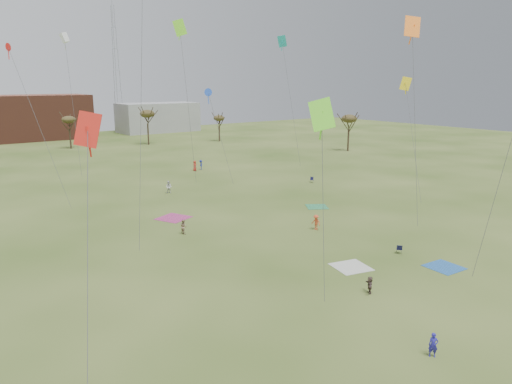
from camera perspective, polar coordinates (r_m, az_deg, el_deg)
ground at (r=38.39m, az=10.95°, el=-11.32°), size 260.00×260.00×0.00m
flyer_near_right at (r=30.96m, az=20.34°, el=-16.70°), size 0.63×0.63×1.48m
spectator_fore_b at (r=51.03m, az=-8.63°, el=-4.10°), size 0.67×0.81×1.53m
spectator_fore_c at (r=37.84m, az=13.38°, el=-10.70°), size 1.05×1.24×1.34m
flyer_mid_b at (r=52.19m, az=7.15°, el=-3.59°), size 0.84×1.18×1.66m
spectator_mid_e at (r=69.56m, az=-10.32°, el=0.56°), size 1.09×1.10×1.79m
flyer_far_b at (r=86.40m, az=-7.30°, el=3.11°), size 0.93×1.07×1.85m
flyer_far_c at (r=87.55m, az=-6.59°, el=3.23°), size 1.03×1.30×1.76m
blanket_blue at (r=44.94m, az=21.48°, el=-8.33°), size 2.92×2.92×0.03m
blanket_cream at (r=42.71m, az=11.24°, el=-8.75°), size 3.51×3.51×0.03m
blanket_plum at (r=57.13m, az=-9.81°, el=-3.07°), size 4.39×4.39×0.03m
blanket_olive at (r=61.77m, az=7.25°, el=-1.76°), size 3.64×3.64×0.03m
camp_chair_center at (r=46.93m, az=16.66°, el=-6.71°), size 0.74×0.73×0.87m
camp_chair_right at (r=76.47m, az=6.67°, el=1.33°), size 0.73×0.74×0.87m
kites_aloft at (r=60.30m, az=-11.38°, el=18.16°), size 51.40×64.61×27.75m
tree_line at (r=105.38m, az=-23.86°, el=7.28°), size 117.44×49.32×8.91m
building_brick at (r=146.95m, az=-24.51°, el=8.12°), size 26.00×16.00×12.00m
building_grey at (r=156.41m, az=-11.58°, el=8.70°), size 24.00×12.00×9.00m
radio_tower at (r=158.61m, az=-16.31°, el=13.83°), size 1.51×1.72×41.00m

